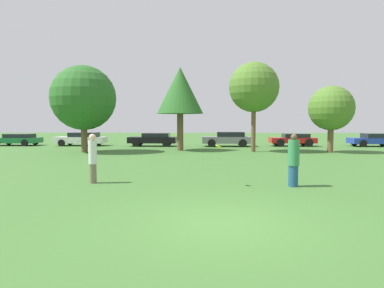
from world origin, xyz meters
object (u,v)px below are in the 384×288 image
at_px(person_thrower, 93,157).
at_px(parked_car_grey, 228,139).
at_px(frisbee, 219,147).
at_px(tree_2, 254,88).
at_px(person_catcher, 294,160).
at_px(tree_3, 331,108).
at_px(parked_car_black, 153,139).
at_px(tree_1, 180,91).
at_px(parked_car_blue, 374,139).
at_px(tree_0, 83,98).
at_px(parked_car_green, 17,139).
at_px(parked_car_white, 81,139).
at_px(parked_car_red, 293,139).

relative_size(person_thrower, parked_car_grey, 0.40).
relative_size(frisbee, tree_2, 0.04).
relative_size(person_catcher, parked_car_grey, 0.41).
distance_m(tree_3, parked_car_black, 14.90).
relative_size(person_catcher, parked_car_black, 0.41).
xyz_separation_m(person_thrower, tree_1, (2.11, 13.78, 3.59)).
bearing_deg(tree_2, parked_car_blue, 26.46).
xyz_separation_m(person_catcher, parked_car_grey, (-0.95, 18.63, -0.20)).
bearing_deg(person_catcher, tree_0, -43.79).
distance_m(parked_car_green, parked_car_blue, 32.29).
distance_m(person_catcher, frisbee, 2.54).
relative_size(parked_car_white, parked_car_blue, 1.10).
bearing_deg(parked_car_blue, parked_car_white, 0.78).
relative_size(frisbee, parked_car_blue, 0.06).
bearing_deg(tree_3, frisbee, -123.17).
height_order(person_catcher, tree_0, tree_0).
bearing_deg(parked_car_blue, person_catcher, 58.38).
height_order(parked_car_green, parked_car_black, parked_car_black).
distance_m(tree_2, parked_car_green, 21.95).
relative_size(frisbee, tree_1, 0.04).
bearing_deg(tree_2, parked_car_grey, 105.84).
distance_m(tree_1, parked_car_grey, 7.06).
bearing_deg(parked_car_black, tree_2, 147.58).
xyz_separation_m(person_catcher, tree_0, (-11.61, 12.41, 2.98)).
bearing_deg(person_catcher, parked_car_white, -49.99).
relative_size(frisbee, parked_car_black, 0.06).
xyz_separation_m(person_catcher, frisbee, (-2.50, -0.02, 0.45)).
bearing_deg(parked_car_green, parked_car_red, -178.97).
bearing_deg(tree_1, parked_car_black, 121.48).
relative_size(tree_2, parked_car_red, 1.63).
height_order(tree_0, parked_car_green, tree_0).
bearing_deg(person_thrower, parked_car_black, 95.09).
distance_m(person_catcher, tree_0, 17.25).
distance_m(tree_2, parked_car_black, 10.51).
distance_m(tree_3, parked_car_grey, 9.29).
height_order(tree_3, parked_car_green, tree_3).
relative_size(tree_1, tree_2, 0.97).
distance_m(person_thrower, parked_car_white, 19.99).
bearing_deg(parked_car_green, tree_2, 165.45).
bearing_deg(tree_0, parked_car_black, 57.03).
xyz_separation_m(parked_car_grey, parked_car_blue, (12.98, 0.40, -0.07)).
bearing_deg(tree_3, parked_car_grey, 140.47).
relative_size(tree_2, parked_car_green, 1.54).
bearing_deg(parked_car_green, tree_0, 143.44).
bearing_deg(parked_car_white, parked_car_red, -178.85).
bearing_deg(tree_0, frisbee, -53.78).
bearing_deg(parked_car_grey, tree_3, 141.16).
bearing_deg(parked_car_black, person_thrower, 92.65).
bearing_deg(tree_2, parked_car_black, 146.89).
distance_m(tree_0, parked_car_green, 11.35).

